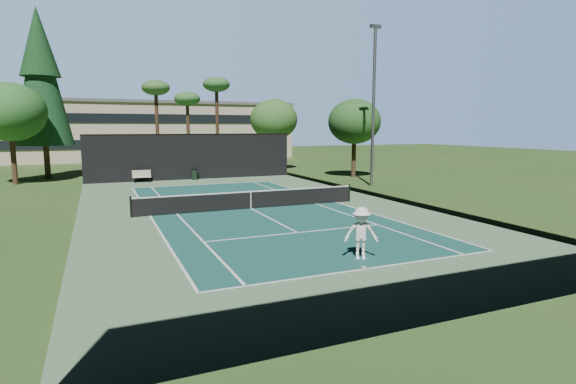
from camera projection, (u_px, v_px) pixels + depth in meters
The scene contains 22 objects.
ground at pixel (251, 209), 25.32m from camera, with size 160.00×160.00×0.00m, color #2B4A1C.
apron_slab at pixel (251, 209), 25.32m from camera, with size 18.00×32.00×0.01m, color #577C57.
court_surface at pixel (251, 209), 25.32m from camera, with size 10.97×23.77×0.01m, color #184E47.
court_lines at pixel (251, 208), 25.32m from camera, with size 11.07×23.87×0.01m.
tennis_net at pixel (251, 199), 25.24m from camera, with size 12.90×0.10×1.10m.
fence at pixel (250, 173), 25.09m from camera, with size 18.04×32.05×4.03m.
player at pixel (361, 233), 15.52m from camera, with size 1.18×0.68×1.83m, color white.
tennis_ball_a at pixel (273, 283), 13.13m from camera, with size 0.06×0.06×0.06m, color #E5EF36.
tennis_ball_b at pixel (239, 207), 25.59m from camera, with size 0.06×0.06×0.06m, color #BFD530.
tennis_ball_c at pixel (248, 199), 28.63m from camera, with size 0.06×0.06×0.06m, color #CEDD32.
tennis_ball_d at pixel (166, 201), 27.97m from camera, with size 0.07×0.07×0.07m, color #BED02F.
park_bench at pixel (142, 176), 37.57m from camera, with size 1.50×0.45×1.02m.
trash_bin at pixel (195, 174), 39.45m from camera, with size 0.56×0.56×0.95m.
pine_tree at pixel (40, 70), 39.34m from camera, with size 4.80×4.80×15.00m.
palm_a at pixel (156, 91), 45.24m from camera, with size 2.80×2.80×9.32m.
palm_b at pixel (187, 102), 48.54m from camera, with size 2.80×2.80×8.42m.
palm_c at pixel (216, 88), 46.60m from camera, with size 2.80×2.80×9.77m.
decid_tree_a at pixel (274, 120), 48.47m from camera, with size 5.12×5.12×7.62m.
decid_tree_b at pixel (354, 122), 40.96m from camera, with size 4.80×4.80×7.14m.
decid_tree_c at pixel (10, 112), 35.46m from camera, with size 5.44×5.44×8.09m.
campus_building at pixel (153, 130), 66.59m from camera, with size 40.50×12.50×8.30m.
light_pole at pixel (373, 103), 34.53m from camera, with size 0.90×0.25×12.22m.
Camera 1 is at (-7.85, -23.75, 4.52)m, focal length 28.00 mm.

